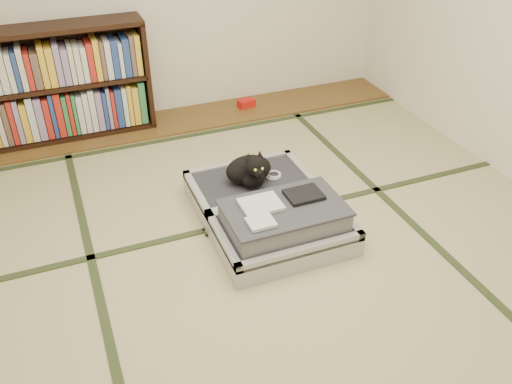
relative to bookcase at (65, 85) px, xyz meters
name	(u,v)px	position (x,y,z in m)	size (l,w,h in m)	color
floor	(270,258)	(0.91, -2.07, -0.45)	(4.50, 4.50, 0.00)	#C6B384
wood_strip	(182,120)	(0.91, -0.07, -0.44)	(4.00, 0.50, 0.02)	brown
red_item	(246,103)	(1.53, -0.04, -0.40)	(0.15, 0.09, 0.07)	red
room_shell	(274,11)	(0.91, -2.07, 1.01)	(4.50, 4.50, 4.50)	white
tatami_borders	(241,213)	(0.91, -1.58, -0.45)	(4.00, 4.50, 0.01)	#2D381E
bookcase	(65,85)	(0.00, 0.00, 0.00)	(1.33, 0.30, 0.92)	black
suitcase	(270,212)	(1.03, -1.77, -0.34)	(0.81, 1.08, 0.32)	#A9A9AE
cat	(250,170)	(1.01, -1.48, -0.19)	(0.36, 0.36, 0.29)	black
cable_coil	(273,175)	(1.19, -1.45, -0.28)	(0.11, 0.11, 0.03)	white
hanger	(228,220)	(0.79, -1.62, -0.44)	(0.40, 0.25, 0.01)	black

